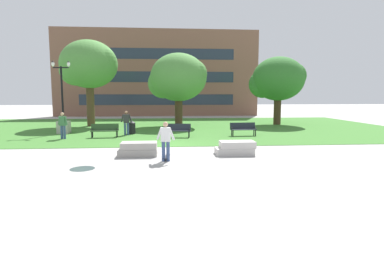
{
  "coord_description": "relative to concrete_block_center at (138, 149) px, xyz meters",
  "views": [
    {
      "loc": [
        0.4,
        -16.2,
        2.86
      ],
      "look_at": [
        1.55,
        -1.4,
        1.2
      ],
      "focal_mm": 28.0,
      "sensor_mm": 36.0,
      "label": 1
    }
  ],
  "objects": [
    {
      "name": "lamp_post_right",
      "position": [
        -6.33,
        8.65,
        0.78
      ],
      "size": [
        1.32,
        0.8,
        5.29
      ],
      "color": "#ADA89E",
      "rests_on": "grass_lawn"
    },
    {
      "name": "park_bench_near_left",
      "position": [
        1.99,
        5.88,
        0.23
      ],
      "size": [
        1.86,
        0.79,
        0.9
      ],
      "color": "#1E232D",
      "rests_on": "grass_lawn"
    },
    {
      "name": "person_bystander_near_lawn",
      "position": [
        -1.55,
        7.26,
        0.68
      ],
      "size": [
        0.76,
        0.34,
        1.71
      ],
      "color": "#384C7A",
      "rests_on": "grass_lawn"
    },
    {
      "name": "grass_lawn",
      "position": [
        1.04,
        12.18,
        -0.3
      ],
      "size": [
        40.0,
        20.0,
        0.02
      ],
      "primitive_type": "cube",
      "color": "#3D752D",
      "rests_on": "ground"
    },
    {
      "name": "person_skateboarder",
      "position": [
        1.29,
        -1.3,
        0.66
      ],
      "size": [
        0.81,
        0.36,
        1.71
      ],
      "color": "#384C7A",
      "rests_on": "ground"
    },
    {
      "name": "building_facade_distant",
      "position": [
        -0.04,
        26.68,
        5.42
      ],
      "size": [
        27.18,
        1.03,
        11.46
      ],
      "color": "brown",
      "rests_on": "ground"
    },
    {
      "name": "tree_far_right",
      "position": [
        -5.72,
        13.89,
        5.17
      ],
      "size": [
        5.29,
        5.04,
        7.69
      ],
      "color": "#4C3823",
      "rests_on": "grass_lawn"
    },
    {
      "name": "tree_far_left",
      "position": [
        11.75,
        13.91,
        3.98
      ],
      "size": [
        5.1,
        4.86,
        6.4
      ],
      "color": "#42301E",
      "rests_on": "grass_lawn"
    },
    {
      "name": "puddle",
      "position": [
        -1.92,
        -2.39,
        -0.3
      ],
      "size": [
        0.94,
        0.94,
        0.01
      ],
      "primitive_type": "cylinder",
      "color": "#47515B",
      "rests_on": "ground"
    },
    {
      "name": "tree_near_left",
      "position": [
        2.28,
        13.23,
        4.04
      ],
      "size": [
        5.31,
        5.06,
        6.55
      ],
      "color": "#42301E",
      "rests_on": "grass_lawn"
    },
    {
      "name": "park_bench_far_left",
      "position": [
        6.59,
        6.27,
        0.23
      ],
      "size": [
        1.83,
        0.65,
        0.9
      ],
      "color": "#1E232D",
      "rests_on": "grass_lawn"
    },
    {
      "name": "trash_bin",
      "position": [
        -1.23,
        7.86,
        0.2
      ],
      "size": [
        0.49,
        0.49,
        0.96
      ],
      "color": "black",
      "rests_on": "grass_lawn"
    },
    {
      "name": "skateboard",
      "position": [
        1.32,
        -0.89,
        -0.22
      ],
      "size": [
        0.36,
        1.04,
        0.14
      ],
      "color": "black",
      "rests_on": "ground"
    },
    {
      "name": "park_bench_near_right",
      "position": [
        -2.84,
        6.2,
        0.23
      ],
      "size": [
        1.83,
        0.65,
        0.9
      ],
      "color": "#284723",
      "rests_on": "grass_lawn"
    },
    {
      "name": "ground_plane",
      "position": [
        1.04,
        2.18,
        -0.31
      ],
      "size": [
        140.0,
        140.0,
        0.0
      ],
      "primitive_type": "plane",
      "color": "#A3A09B"
    },
    {
      "name": "concrete_block_left",
      "position": [
        4.63,
        -0.06,
        0.0
      ],
      "size": [
        1.87,
        0.9,
        0.64
      ],
      "color": "#BCB7B2",
      "rests_on": "ground"
    },
    {
      "name": "person_bystander_far_lawn",
      "position": [
        -5.37,
        5.7,
        0.68
      ],
      "size": [
        0.73,
        0.39,
        1.71
      ],
      "color": "#384C7A",
      "rests_on": "grass_lawn"
    },
    {
      "name": "concrete_block_center",
      "position": [
        0.0,
        0.0,
        0.0
      ],
      "size": [
        1.8,
        0.9,
        0.64
      ],
      "color": "#9E9991",
      "rests_on": "ground"
    }
  ]
}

